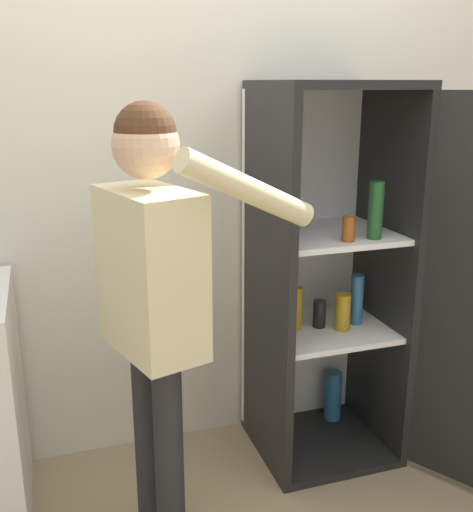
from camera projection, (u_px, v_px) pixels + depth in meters
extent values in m
cube|color=silver|center=(220.00, 172.00, 2.68)|extent=(7.00, 0.06, 2.55)
cube|color=black|center=(319.00, 441.00, 2.85)|extent=(0.60, 0.56, 0.04)
cube|color=black|center=(335.00, 85.00, 2.39)|extent=(0.60, 0.56, 0.04)
cube|color=white|center=(302.00, 262.00, 2.86)|extent=(0.60, 0.03, 1.60)
cube|color=black|center=(267.00, 285.00, 2.53)|extent=(0.04, 0.56, 1.60)
cube|color=black|center=(383.00, 272.00, 2.70)|extent=(0.03, 0.56, 1.60)
cube|color=white|center=(324.00, 328.00, 2.68)|extent=(0.53, 0.49, 0.02)
cube|color=white|center=(329.00, 234.00, 2.56)|extent=(0.53, 0.49, 0.02)
cylinder|color=teal|center=(357.00, 299.00, 2.68)|extent=(0.06, 0.06, 0.23)
cylinder|color=#9E4C19|center=(348.00, 229.00, 2.38)|extent=(0.05, 0.05, 0.10)
cylinder|color=teal|center=(333.00, 395.00, 2.98)|extent=(0.09, 0.09, 0.25)
cylinder|color=black|center=(319.00, 314.00, 2.65)|extent=(0.06, 0.06, 0.12)
cylinder|color=#1E5123|center=(376.00, 210.00, 2.41)|extent=(0.06, 0.06, 0.24)
cylinder|color=#B78C1E|center=(295.00, 308.00, 2.62)|extent=(0.06, 0.06, 0.19)
cylinder|color=maroon|center=(286.00, 199.00, 2.65)|extent=(0.07, 0.07, 0.23)
cylinder|color=#B78C1E|center=(343.00, 312.00, 2.62)|extent=(0.07, 0.07, 0.17)
cylinder|color=#262628|center=(148.00, 437.00, 2.23)|extent=(0.10, 0.10, 0.78)
cylinder|color=#262628|center=(169.00, 458.00, 2.10)|extent=(0.10, 0.10, 0.78)
cube|color=beige|center=(151.00, 272.00, 1.98)|extent=(0.33, 0.45, 0.55)
sphere|color=#DBAD89|center=(146.00, 145.00, 1.86)|extent=(0.21, 0.21, 0.21)
sphere|color=#4C2D19|center=(145.00, 133.00, 1.85)|extent=(0.20, 0.20, 0.20)
cylinder|color=beige|center=(123.00, 264.00, 2.17)|extent=(0.08, 0.08, 0.52)
cylinder|color=beige|center=(248.00, 190.00, 1.85)|extent=(0.51, 0.22, 0.29)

